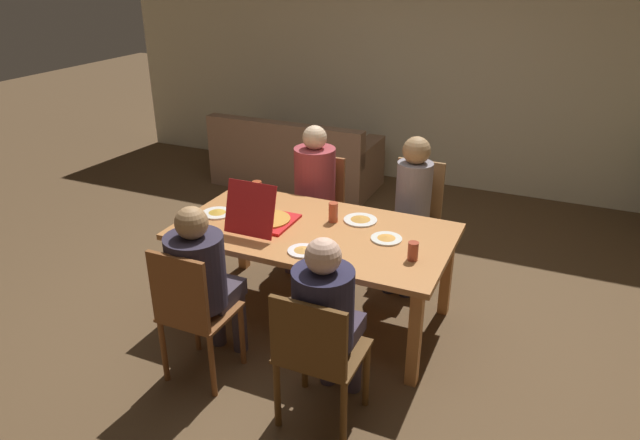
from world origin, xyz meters
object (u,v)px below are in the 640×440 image
person_1 (312,185)px  chair_3 (191,310)px  chair_2 (316,354)px  drinking_glass_3 (413,251)px  person_0 (411,201)px  dining_table (314,239)px  plate_3 (217,213)px  pizza_box_0 (264,218)px  person_3 (202,275)px  drinking_glass_0 (333,212)px  plate_0 (386,238)px  plate_1 (360,219)px  drinking_glass_2 (200,226)px  chair_1 (319,204)px  drinking_glass_1 (257,188)px  couch (295,162)px  chair_0 (415,213)px  plate_2 (303,250)px  person_2 (327,312)px

person_1 → chair_3: (0.00, -1.76, -0.19)m
chair_2 → drinking_glass_3: (0.28, 0.85, 0.28)m
person_0 → person_1: bearing=-178.9°
dining_table → plate_3: bearing=-176.0°
drinking_glass_3 → plate_3: bearing=176.1°
person_1 → pizza_box_0: bearing=-88.1°
person_3 → drinking_glass_0: (0.45, 0.99, 0.10)m
plate_0 → plate_1: bearing=141.2°
drinking_glass_2 → chair_1: bearing=77.8°
drinking_glass_1 → plate_0: bearing=-16.5°
plate_0 → drinking_glass_1: drinking_glass_1 is taller
dining_table → chair_1: (-0.38, 0.93, -0.15)m
chair_2 → plate_3: chair_2 is taller
dining_table → person_3: size_ratio=1.65×
plate_0 → person_0: bearing=93.3°
couch → pizza_box_0: bearing=-68.3°
person_0 → chair_0: bearing=90.0°
drinking_glass_1 → chair_1: bearing=59.7°
chair_0 → plate_2: bearing=-106.7°
person_0 → drinking_glass_0: size_ratio=8.33×
chair_3 → plate_2: chair_3 is taller
chair_1 → plate_2: 1.37m
person_0 → plate_2: (-0.40, -1.16, 0.02)m
chair_1 → couch: bearing=123.0°
chair_1 → pizza_box_0: pizza_box_0 is taller
person_1 → person_3: (0.00, -1.62, -0.02)m
dining_table → drinking_glass_3: 0.78m
person_2 → couch: 3.77m
person_0 → plate_2: size_ratio=6.01×
drinking_glass_2 → drinking_glass_3: bearing=9.9°
dining_table → chair_3: 1.04m
chair_2 → drinking_glass_0: (-0.40, 1.18, 0.30)m
dining_table → pizza_box_0: (-0.35, -0.08, 0.13)m
chair_2 → drinking_glass_1: bearing=129.4°
pizza_box_0 → drinking_glass_3: (1.11, -0.08, 0.01)m
chair_2 → drinking_glass_1: chair_2 is taller
person_1 → plate_3: person_1 is taller
drinking_glass_3 → chair_0: bearing=104.0°
chair_1 → drinking_glass_1: 0.67m
drinking_glass_1 → drinking_glass_3: size_ratio=0.91×
person_1 → couch: size_ratio=0.65×
person_0 → person_1: same height
plate_2 → couch: (-1.42, 2.75, -0.45)m
plate_2 → couch: size_ratio=0.11×
plate_1 → pizza_box_0: bearing=-150.2°
person_2 → drinking_glass_2: 1.24m
plate_0 → plate_2: bearing=-138.3°
person_1 → drinking_glass_1: bearing=-128.0°
person_1 → plate_0: size_ratio=5.71×
chair_3 → plate_0: 1.37m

